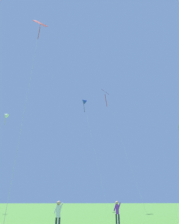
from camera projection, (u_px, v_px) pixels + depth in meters
The scene contains 6 objects.
kite_red_high at pixel (39, 31), 14.66m from camera, with size 0.98×4.67×13.63m.
kite_purple_streamer at pixel (106, 96), 44.68m from camera, with size 4.38×10.07×23.51m.
kite_white_distant at pixel (6, 115), 40.95m from camera, with size 3.00×5.26×17.24m.
kite_blue_delta at pixel (84, 101), 49.47m from camera, with size 4.05×9.91×23.47m.
person_foreground_watcher at pixel (58, 214), 12.37m from camera, with size 0.55×0.24×1.71m.
person_with_spool at pixel (117, 211), 15.35m from camera, with size 0.55×0.23×1.71m.
Camera 1 is at (-0.82, -2.03, 1.69)m, focal length 35.09 mm.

